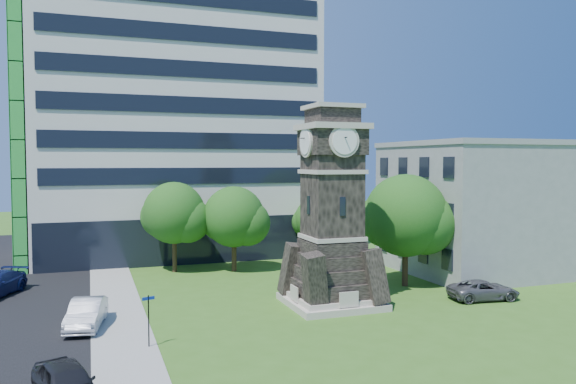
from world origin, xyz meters
name	(u,v)px	position (x,y,z in m)	size (l,w,h in m)	color
ground	(297,318)	(0.00, 0.00, 0.00)	(160.00, 160.00, 0.00)	#36611B
sidewalk	(117,310)	(-9.50, 5.00, 0.03)	(3.00, 70.00, 0.06)	gray
clock_tower	(332,219)	(3.00, 2.00, 5.28)	(5.40, 5.40, 12.22)	#B4AB9D
office_tall	(173,106)	(-3.20, 25.84, 14.22)	(26.20, 15.11, 28.60)	silver
office_low	(493,206)	(19.97, 8.00, 5.21)	(15.20, 12.20, 10.40)	gray
car_street_south	(66,384)	(-11.84, -7.80, 0.75)	(1.78, 4.42, 1.51)	black
car_street_mid	(86,314)	(-11.20, 1.99, 0.75)	(1.60, 4.58, 1.51)	#B5B6BD
car_east_lot	(484,290)	(12.67, -0.08, 0.63)	(2.08, 4.50, 1.25)	#525257
park_bench	(316,299)	(1.91, 1.81, 0.47)	(1.71, 0.46, 0.88)	black
street_sign	(149,315)	(-8.40, -2.42, 1.57)	(0.60, 0.06, 2.51)	black
tree_nw	(175,215)	(-4.55, 15.69, 4.55)	(5.42, 4.93, 7.21)	#332114
tree_nc	(235,219)	(0.00, 14.34, 4.23)	(5.38, 4.89, 6.86)	#332114
tree_ne	(317,221)	(8.21, 16.91, 3.48)	(4.41, 4.01, 5.63)	#332114
tree_east	(407,218)	(10.17, 5.14, 4.82)	(6.43, 5.84, 7.94)	#332114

